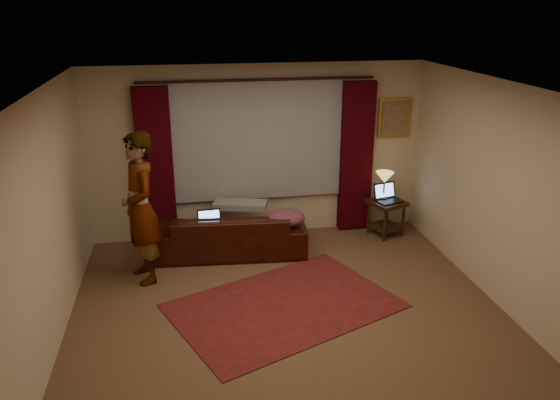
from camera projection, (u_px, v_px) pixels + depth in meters
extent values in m
cube|color=brown|center=(290.00, 318.00, 6.28)|extent=(5.00, 5.00, 0.01)
cube|color=silver|center=(292.00, 90.00, 5.39)|extent=(5.00, 5.00, 0.02)
cube|color=beige|center=(258.00, 152.00, 8.14)|extent=(5.00, 0.02, 2.60)
cube|color=beige|center=(367.00, 351.00, 3.52)|extent=(5.00, 0.02, 2.60)
cube|color=beige|center=(44.00, 229.00, 5.41)|extent=(0.02, 5.00, 2.60)
cube|color=beige|center=(504.00, 198.00, 6.25)|extent=(0.02, 5.00, 2.60)
cube|color=#919199|center=(258.00, 140.00, 8.02)|extent=(2.50, 0.05, 1.80)
cube|color=#320208|center=(156.00, 167.00, 7.83)|extent=(0.50, 0.14, 2.30)
cube|color=#320208|center=(356.00, 157.00, 8.33)|extent=(0.50, 0.14, 2.30)
cylinder|color=black|center=(258.00, 80.00, 7.67)|extent=(0.04, 0.04, 3.40)
cube|color=#B58933|center=(394.00, 118.00, 8.31)|extent=(0.50, 0.04, 0.60)
imported|color=black|center=(230.00, 225.00, 7.75)|extent=(2.20, 1.09, 0.86)
cube|color=gray|center=(240.00, 189.00, 7.87)|extent=(0.82, 0.50, 0.09)
ellipsoid|color=brown|center=(285.00, 218.00, 7.66)|extent=(0.60, 0.48, 0.24)
cube|color=maroon|center=(284.00, 306.00, 6.50)|extent=(3.01, 2.56, 0.01)
cube|color=black|center=(386.00, 218.00, 8.41)|extent=(0.62, 0.62, 0.56)
imported|color=gray|center=(141.00, 209.00, 6.83)|extent=(0.73, 0.73, 1.96)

